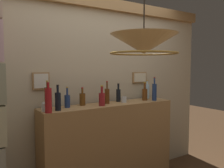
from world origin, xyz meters
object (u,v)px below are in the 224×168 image
(liquor_bottle_rye, at_px, (154,92))
(glass_tumbler_highball, at_px, (45,107))
(liquor_bottle_tequila, at_px, (47,98))
(liquor_bottle_gin, at_px, (147,91))
(liquor_bottle_vermouth, at_px, (145,94))
(liquor_bottle_port, at_px, (58,101))
(liquor_bottle_rum, at_px, (82,99))
(liquor_bottle_brandy, at_px, (102,98))
(pendant_lamp, at_px, (144,45))
(liquor_bottle_bourbon, at_px, (118,95))
(glass_tumbler_rocks, at_px, (124,100))
(liquor_bottle_whiskey, at_px, (67,101))
(liquor_bottle_vodka, at_px, (48,100))
(liquor_bottle_mezcal, at_px, (107,96))

(liquor_bottle_rye, bearing_deg, glass_tumbler_highball, 177.84)
(liquor_bottle_tequila, height_order, liquor_bottle_gin, liquor_bottle_tequila)
(liquor_bottle_vermouth, bearing_deg, liquor_bottle_port, -177.01)
(liquor_bottle_port, bearing_deg, liquor_bottle_rum, 23.77)
(liquor_bottle_brandy, bearing_deg, pendant_lamp, -93.58)
(liquor_bottle_bourbon, relative_size, glass_tumbler_rocks, 3.28)
(liquor_bottle_rum, relative_size, liquor_bottle_bourbon, 0.90)
(liquor_bottle_whiskey, distance_m, liquor_bottle_gin, 1.26)
(liquor_bottle_vodka, relative_size, pendant_lamp, 0.53)
(liquor_bottle_rye, xyz_separation_m, liquor_bottle_whiskey, (-1.19, 0.13, -0.04))
(liquor_bottle_brandy, bearing_deg, liquor_bottle_tequila, 166.71)
(liquor_bottle_rye, height_order, liquor_bottle_bourbon, liquor_bottle_rye)
(liquor_bottle_port, xyz_separation_m, liquor_bottle_whiskey, (0.15, 0.12, -0.03))
(liquor_bottle_gin, distance_m, glass_tumbler_rocks, 0.53)
(liquor_bottle_whiskey, xyz_separation_m, liquor_bottle_brandy, (0.39, -0.11, 0.01))
(liquor_bottle_tequila, distance_m, glass_tumbler_rocks, 0.97)
(liquor_bottle_port, xyz_separation_m, glass_tumbler_highball, (-0.12, 0.04, -0.06))
(liquor_bottle_vodka, height_order, liquor_bottle_rye, liquor_bottle_rye)
(liquor_bottle_port, distance_m, liquor_bottle_vermouth, 1.25)
(liquor_bottle_whiskey, bearing_deg, liquor_bottle_mezcal, -1.19)
(liquor_bottle_brandy, distance_m, glass_tumbler_rocks, 0.37)
(liquor_bottle_brandy, relative_size, glass_tumbler_highball, 2.74)
(glass_tumbler_rocks, bearing_deg, liquor_bottle_rum, 170.68)
(liquor_bottle_vodka, distance_m, liquor_bottle_mezcal, 0.81)
(liquor_bottle_whiskey, relative_size, glass_tumbler_rocks, 3.23)
(liquor_bottle_rye, bearing_deg, liquor_bottle_whiskey, 173.57)
(pendant_lamp, bearing_deg, glass_tumbler_rocks, 64.45)
(liquor_bottle_rye, relative_size, liquor_bottle_mezcal, 1.12)
(liquor_bottle_brandy, distance_m, liquor_bottle_rum, 0.24)
(liquor_bottle_brandy, height_order, glass_tumbler_highball, liquor_bottle_brandy)
(liquor_bottle_mezcal, height_order, liquor_bottle_rum, liquor_bottle_mezcal)
(liquor_bottle_rye, xyz_separation_m, liquor_bottle_brandy, (-0.81, 0.02, -0.03))
(liquor_bottle_gin, xyz_separation_m, glass_tumbler_highball, (-1.53, -0.16, -0.06))
(liquor_bottle_port, bearing_deg, glass_tumbler_highball, 162.55)
(liquor_bottle_gin, bearing_deg, liquor_bottle_mezcal, -172.78)
(liquor_bottle_whiskey, height_order, liquor_bottle_mezcal, liquor_bottle_mezcal)
(liquor_bottle_bourbon, relative_size, pendant_lamp, 0.41)
(liquor_bottle_mezcal, distance_m, glass_tumbler_highball, 0.80)
(liquor_bottle_tequila, relative_size, liquor_bottle_brandy, 1.29)
(liquor_bottle_rum, bearing_deg, liquor_bottle_tequila, -178.86)
(liquor_bottle_mezcal, distance_m, liquor_bottle_rum, 0.32)
(glass_tumbler_highball, bearing_deg, liquor_bottle_gin, 6.04)
(liquor_bottle_mezcal, relative_size, liquor_bottle_vermouth, 1.13)
(liquor_bottle_vermouth, bearing_deg, liquor_bottle_tequila, 176.34)
(liquor_bottle_tequila, bearing_deg, pendant_lamp, -59.70)
(liquor_bottle_rum, xyz_separation_m, liquor_bottle_bourbon, (0.52, 0.01, 0.01))
(liquor_bottle_port, xyz_separation_m, liquor_bottle_rum, (0.36, 0.16, -0.03))
(liquor_bottle_brandy, height_order, pendant_lamp, pendant_lamp)
(glass_tumbler_highball, bearing_deg, pendant_lamp, -53.91)
(liquor_bottle_port, height_order, pendant_lamp, pendant_lamp)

